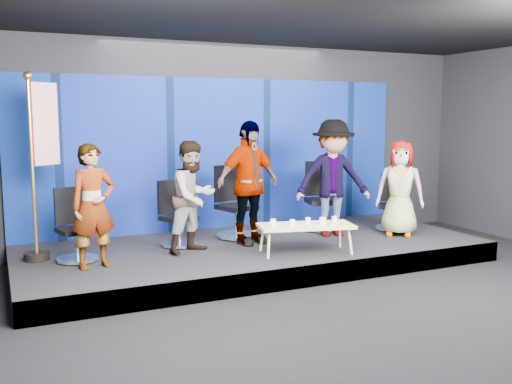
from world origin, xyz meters
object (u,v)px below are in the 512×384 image
Objects in this scene: panelist_e at (400,188)px; mug_a at (273,222)px; chair_e at (391,211)px; mug_b at (292,223)px; mug_c at (308,220)px; chair_d at (322,207)px; panelist_a at (93,206)px; mug_e at (334,219)px; chair_a at (75,237)px; mug_d at (323,221)px; panelist_d at (333,178)px; chair_b at (177,224)px; flag_stand at (41,162)px; panelist_b at (193,197)px; panelist_c at (248,183)px; coffee_table at (306,227)px; chair_c at (234,214)px.

mug_a is (-2.47, -0.31, -0.32)m from panelist_e.
panelist_e is at bearing 7.10° from mug_a.
chair_e is 2.58m from mug_b.
mug_a reaches higher than mug_c.
panelist_e is at bearing -31.14° from chair_d.
panelist_a reaches higher than mug_e.
mug_e is (-0.63, -1.39, 0.07)m from chair_d.
chair_a is at bearing -141.93° from chair_e.
mug_b and mug_e have the same top height.
mug_d is at bearing -124.62° from panelist_e.
mug_a is at bearing -137.81° from panelist_d.
mug_d is (-2.01, -1.01, 0.15)m from chair_e.
panelist_a is (0.18, -0.47, 0.48)m from chair_a.
flag_stand is at bearing 155.76° from chair_b.
mug_e is (0.27, 0.11, -0.01)m from mug_d.
panelist_b is 2.12m from flag_stand.
flag_stand reaches higher than panelist_c.
panelist_e is 0.62× the size of flag_stand.
mug_b is 1.00× the size of mug_c.
chair_e is 0.67× the size of coffee_table.
mug_c is at bearing -48.44° from panelist_b.
panelist_c is 17.95× the size of mug_d.
panelist_a is at bearing -152.01° from chair_d.
flag_stand is (-3.50, 1.17, 0.89)m from mug_c.
panelist_e reaches higher than chair_c.
flag_stand is at bearing 162.36° from mug_e.
panelist_a is 17.05× the size of mug_a.
panelist_e is 2.51m from mug_a.
mug_c is at bearing 9.31° from mug_b.
chair_c is at bearing 110.04° from coffee_table.
chair_c is 0.76m from panelist_c.
panelist_e is (2.52, -0.99, 0.40)m from chair_c.
coffee_table is (0.50, -0.91, -0.56)m from panelist_c.
mug_d is at bearing -70.28° from panelist_c.
chair_c is at bearing -1.52° from chair_a.
panelist_a is 1.67× the size of chair_e.
panelist_c reaches higher than mug_a.
chair_b is at bearing 142.38° from mug_d.
flag_stand is at bearing -149.93° from panelist_e.
coffee_table is 0.25m from mug_d.
chair_d is at bearing 65.70° from mug_e.
mug_d is at bearing -61.80° from chair_b.
mug_e is at bearing -99.37° from chair_d.
chair_d is (1.61, -0.04, 0.00)m from chair_c.
mug_e is at bearing -45.61° from panelist_b.
mug_b is 0.28m from mug_c.
mug_a is 0.94m from mug_e.
chair_a is at bearing 162.34° from mug_b.
mug_e is (0.40, -0.07, 0.00)m from mug_c.
mug_c is (1.61, -1.17, 0.13)m from chair_b.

